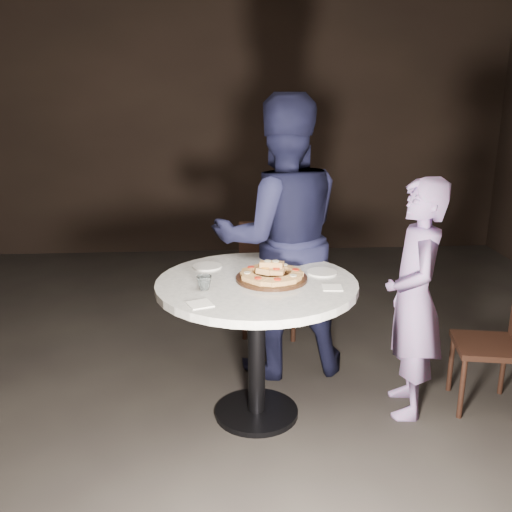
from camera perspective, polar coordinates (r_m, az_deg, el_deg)
The scene contains 13 objects.
floor at distance 3.56m, azimuth 0.98°, elevation -15.13°, with size 7.00×7.00×0.00m, color black.
table at distance 3.21m, azimuth 0.06°, elevation -5.16°, with size 1.24×1.24×0.84m.
serving_board at distance 3.17m, azimuth 1.57°, elevation -2.24°, with size 0.40×0.40×0.02m, color black.
focaccia_pile at distance 3.16m, azimuth 1.57°, elevation -1.64°, with size 0.36×0.36×0.09m.
plate_left at distance 3.40m, azimuth -4.91°, elevation -1.03°, with size 0.17×0.17×0.01m, color white.
plate_right at distance 3.30m, azimuth 6.62°, elevation -1.63°, with size 0.17×0.17×0.01m, color white.
water_glass at distance 3.03m, azimuth -5.21°, elevation -2.68°, with size 0.08×0.08×0.08m, color silver.
napkin_near at distance 2.83m, azimuth -5.62°, elevation -4.81°, with size 0.11×0.11×0.01m, color white.
napkin_far at distance 3.07m, azimuth 7.64°, elevation -3.14°, with size 0.10×0.10×0.01m, color white.
chair_far at distance 4.32m, azimuth 1.43°, elevation -1.38°, with size 0.51×0.53×0.93m.
chair_right at distance 3.68m, azimuth 23.48°, elevation -7.46°, with size 0.45×0.44×0.79m.
diner_navy at distance 3.71m, azimuth 2.46°, elevation 1.75°, with size 0.89×0.70×1.84m, color black.
diner_teal at distance 3.39m, azimuth 15.53°, elevation -4.20°, with size 0.51×0.34×1.41m, color #866FAC.
Camera 1 is at (-0.26, -3.01, 1.88)m, focal length 40.00 mm.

